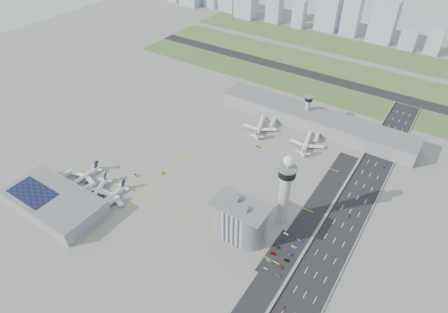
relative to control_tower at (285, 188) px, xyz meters
The scene contains 61 objects.
ground 80.47m from the control_tower, behind, with size 1000.00×1000.00×0.00m, color gray.
grass_strip_0 238.28m from the control_tower, 112.98° to the left, with size 480.00×50.00×0.08m, color #506F34.
grass_strip_1 308.14m from the control_tower, 107.49° to the left, with size 480.00×60.00×0.08m, color #4C6730.
grass_strip_2 384.80m from the control_tower, 103.89° to the left, with size 480.00×70.00×0.08m, color #506630.
runway 272.40m from the control_tower, 109.91° to the left, with size 480.00×22.00×0.10m, color black.
highway 56.01m from the control_tower, 10.54° to the right, with size 28.00×500.00×0.10m, color black.
barrier_left 45.73m from the control_tower, 15.42° to the right, with size 0.60×500.00×1.20m, color #9E9E99.
barrier_right 67.08m from the control_tower, ahead, with size 0.60×500.00×1.20m, color #9E9E99.
landside_road 43.28m from the control_tower, 45.00° to the right, with size 18.00×260.00×0.08m, color black.
parking_lot 48.79m from the control_tower, 61.93° to the right, with size 20.00×44.00×0.10m, color black.
taxiway_line_h_0 123.35m from the control_tower, 161.26° to the right, with size 260.00×0.60×0.01m, color yellow.
taxiway_line_h_1 119.40m from the control_tower, 168.89° to the left, with size 260.00×0.60×0.01m, color yellow.
taxiway_line_h_2 143.16m from the control_tower, 143.79° to the left, with size 260.00×0.60×0.01m, color yellow.
taxiway_line_v 119.40m from the control_tower, 168.89° to the left, with size 0.60×260.00×0.01m, color yellow.
control_tower is the anchor object (origin of this frame).
secondary_tower 148.97m from the control_tower, 106.48° to the left, with size 8.60×8.60×31.90m.
admin_building 41.10m from the control_tower, 123.70° to the right, with size 42.00×24.00×33.50m.
terminal_pier 146.15m from the control_tower, 102.88° to the left, with size 210.00×32.00×15.80m.
near_terminal 185.86m from the control_tower, 150.65° to the right, with size 84.00×42.00×13.00m.
airplane_near_a 179.80m from the control_tower, 161.81° to the right, with size 38.06×32.35×10.66m, color white, non-canonical shape.
airplane_near_b 159.15m from the control_tower, 157.32° to the right, with size 36.02×30.61×10.08m, color white, non-canonical shape.
airplane_near_c 145.68m from the control_tower, 155.54° to the right, with size 36.61×31.12×10.25m, color white, non-canonical shape.
airplane_far_a 131.18m from the control_tower, 126.78° to the left, with size 42.45×36.08×11.88m, color white, non-canonical shape.
airplane_far_b 109.60m from the control_tower, 102.87° to the left, with size 41.17×35.00×11.53m, color white, non-canonical shape.
jet_bridge_near_0 200.06m from the control_tower, 159.55° to the right, with size 14.00×3.00×5.70m, color silver, non-canonical shape.
jet_bridge_near_1 172.69m from the control_tower, 156.00° to the right, with size 14.00×3.00×5.70m, color silver, non-canonical shape.
jet_bridge_near_2 146.36m from the control_tower, 151.10° to the right, with size 14.00×3.00×5.70m, color silver, non-canonical shape.
jet_bridge_far_0 145.99m from the control_tower, 119.45° to the left, with size 14.00×3.00×5.70m, color silver, non-canonical shape.
jet_bridge_far_1 129.66m from the control_tower, 99.16° to the left, with size 14.00×3.00×5.70m, color silver, non-canonical shape.
tug_0 162.39m from the control_tower, behind, with size 2.07×3.01×1.75m, color gold, non-canonical shape.
tug_1 169.10m from the control_tower, 161.18° to the right, with size 2.11×3.07×1.78m, color yellow, non-canonical shape.
tug_2 140.10m from the control_tower, 169.22° to the right, with size 2.31×3.35×1.95m, color gold, non-canonical shape.
tug_3 120.40m from the control_tower, behind, with size 1.91×2.77×1.61m, color gold, non-canonical shape.
tug_4 101.98m from the control_tower, 130.86° to the left, with size 2.39×3.48×2.02m, color gold, non-canonical shape.
tug_5 107.80m from the control_tower, 102.95° to the left, with size 1.92×2.79×1.62m, color #EFA30C, non-canonical shape.
car_lot_0 59.16m from the control_tower, 75.48° to the right, with size 1.33×3.31×1.13m, color silver.
car_lot_1 53.75m from the control_tower, 74.73° to the right, with size 1.35×3.86×1.27m, color gray.
car_lot_2 48.46m from the control_tower, 72.50° to the right, with size 1.88×4.08×1.13m, color #AB0607.
car_lot_3 44.17m from the control_tower, 68.39° to the right, with size 1.81×4.45×1.29m, color #26272B.
car_lot_4 40.48m from the control_tower, 57.26° to the right, with size 1.29×3.21×1.09m, color navy.
car_lot_5 37.43m from the control_tower, 48.05° to the right, with size 1.38×3.97×1.31m, color white.
car_lot_6 62.30m from the control_tower, 64.95° to the right, with size 1.84×4.00×1.11m, color slate.
car_lot_7 56.34m from the control_tower, 62.91° to the right, with size 1.54×3.78×1.10m, color maroon.
car_lot_8 51.83m from the control_tower, 56.82° to the right, with size 1.54×3.83×1.31m, color black.
car_lot_9 48.67m from the control_tower, 51.72° to the right, with size 1.30×3.73×1.23m, color navy.
car_lot_10 44.05m from the control_tower, 42.39° to the right, with size 2.08×4.52×1.26m, color #BDBDBD.
car_lot_11 41.70m from the control_tower, 27.30° to the right, with size 1.79×4.41×1.28m, color slate.
car_hw_0 83.13m from the control_tower, 62.12° to the right, with size 1.34×3.33×1.14m, color maroon.
car_hw_1 64.70m from the control_tower, 37.65° to the left, with size 1.28×3.68×1.21m, color black.
car_hw_2 127.14m from the control_tower, 65.66° to the left, with size 1.85×4.01×1.11m, color navy.
car_hw_4 181.37m from the control_tower, 78.23° to the left, with size 1.36×3.38×1.15m, color gray.
skyline_bldg_2 557.35m from the control_tower, 130.71° to the left, with size 22.81×18.25×26.79m, color #9EADC1.
skyline_bldg_3 533.71m from the control_tower, 127.48° to the left, with size 32.30×25.84×36.93m, color #9EADC1.
skyline_bldg_4 492.21m from the control_tower, 124.18° to the left, with size 35.81×28.65×60.36m, color #9EADC1.
skyline_bldg_5 467.76m from the control_tower, 118.35° to the left, with size 25.49×20.39×66.89m, color #9EADC1.
skyline_bldg_6 445.75m from the control_tower, 113.08° to the left, with size 20.04×16.03×45.20m, color #9EADC1.
skyline_bldg_7 448.60m from the control_tower, 107.04° to the left, with size 35.76×28.61×61.22m, color #9EADC1.
skyline_bldg_8 433.37m from the control_tower, 102.18° to the left, with size 26.33×21.06×83.39m, color #9EADC1.
skyline_bldg_9 426.39m from the control_tower, 95.62° to the left, with size 36.96×29.57×62.11m, color #9EADC1.
skyline_bldg_10 416.22m from the control_tower, 89.82° to the left, with size 23.01×18.41×27.75m, color #9EADC1.
skyline_bldg_11 417.21m from the control_tower, 85.01° to the left, with size 20.22×16.18×38.97m, color #9EADC1.
Camera 1 is at (145.95, -184.82, 223.93)m, focal length 30.00 mm.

